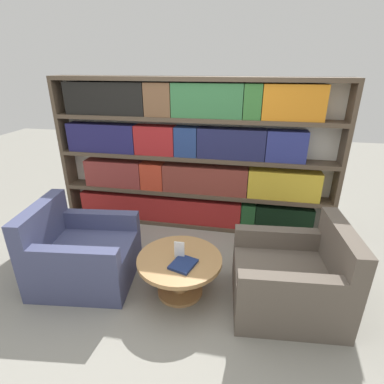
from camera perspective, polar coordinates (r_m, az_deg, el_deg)
The scene contains 7 objects.
ground_plane at distance 3.02m, azimuth -5.36°, elevation -19.29°, with size 14.00×14.00×0.00m, color gray.
bookshelf at distance 3.83m, azimuth -0.20°, elevation 6.64°, with size 3.54×0.30×1.91m.
armchair_left at distance 3.26m, azimuth -20.29°, elevation -11.18°, with size 1.02×0.93×0.81m.
armchair_right at distance 2.90m, azimuth 18.55°, elevation -15.62°, with size 1.00×0.90×0.81m.
coffee_table at distance 2.89m, azimuth -2.36°, elevation -14.23°, with size 0.79×0.79×0.39m.
table_sign at distance 2.78m, azimuth -2.42°, elevation -11.21°, with size 0.09×0.06×0.17m.
stray_book at distance 2.73m, azimuth -1.69°, elevation -13.59°, with size 0.25×0.28×0.02m.
Camera 1 is at (0.69, -2.13, 2.03)m, focal length 28.00 mm.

